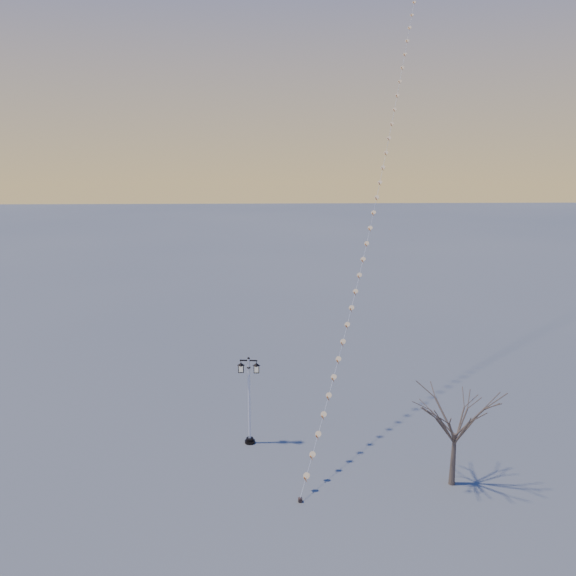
{
  "coord_description": "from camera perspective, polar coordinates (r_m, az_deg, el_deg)",
  "views": [
    {
      "loc": [
        -0.33,
        -25.08,
        14.94
      ],
      "look_at": [
        0.72,
        4.17,
        8.22
      ],
      "focal_mm": 37.37,
      "sensor_mm": 36.0,
      "label": 1
    }
  ],
  "objects": [
    {
      "name": "ground",
      "position": [
        29.2,
        -1.18,
        -17.86
      ],
      "size": [
        300.0,
        300.0,
        0.0
      ],
      "primitive_type": "plane",
      "color": "slate",
      "rests_on": "ground"
    },
    {
      "name": "street_lamp",
      "position": [
        31.35,
        -3.72,
        -10.23
      ],
      "size": [
        1.2,
        0.53,
        4.74
      ],
      "rotation": [
        0.0,
        0.0,
        -0.09
      ],
      "color": "black",
      "rests_on": "ground"
    },
    {
      "name": "bare_tree",
      "position": [
        28.47,
        15.67,
        -12.02
      ],
      "size": [
        2.75,
        2.75,
        4.56
      ],
      "rotation": [
        0.0,
        0.0,
        -0.05
      ],
      "color": "brown",
      "rests_on": "ground"
    },
    {
      "name": "kite_train",
      "position": [
        40.26,
        9.19,
        15.66
      ],
      "size": [
        13.09,
        32.92,
        34.16
      ],
      "rotation": [
        0.0,
        0.0,
        -0.0
      ],
      "color": "#2F211C",
      "rests_on": "ground"
    }
  ]
}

